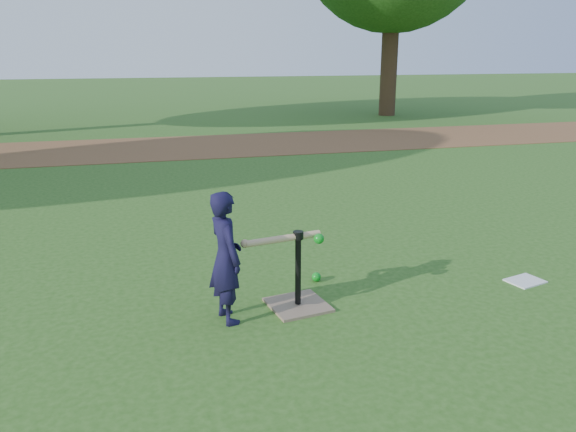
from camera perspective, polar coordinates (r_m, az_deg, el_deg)
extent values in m
plane|color=#285116|center=(4.74, -1.61, -7.40)|extent=(80.00, 80.00, 0.00)
cube|color=brown|center=(11.92, -10.02, 6.95)|extent=(24.00, 3.00, 0.01)
imported|color=black|center=(4.07, -6.34, -4.20)|extent=(0.31, 0.40, 0.98)
sphere|color=#0C8A19|center=(4.88, 2.90, -6.20)|extent=(0.08, 0.08, 0.08)
cube|color=silver|center=(5.29, 22.95, -6.10)|extent=(0.35, 0.30, 0.01)
cube|color=#816852|center=(4.43, 1.01, -9.01)|extent=(0.50, 0.50, 0.02)
cylinder|color=black|center=(4.32, 1.03, -5.55)|extent=(0.05, 0.05, 0.55)
cylinder|color=black|center=(4.22, 1.05, -1.96)|extent=(0.08, 0.08, 0.06)
cylinder|color=tan|center=(4.18, -0.46, -2.30)|extent=(0.60, 0.16, 0.05)
sphere|color=tan|center=(4.08, -4.41, -2.82)|extent=(0.06, 0.06, 0.06)
sphere|color=#0C8A19|center=(4.24, 3.16, -2.32)|extent=(0.08, 0.08, 0.08)
cylinder|color=#382316|center=(17.87, 10.26, 15.51)|extent=(0.50, 0.50, 3.42)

